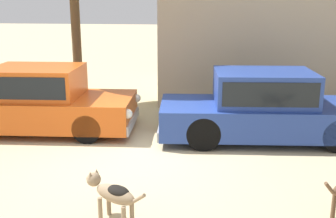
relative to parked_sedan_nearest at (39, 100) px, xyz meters
name	(u,v)px	position (x,y,z in m)	size (l,w,h in m)	color
ground_plane	(138,157)	(2.46, -1.40, -0.71)	(80.00, 80.00, 0.00)	tan
parked_sedan_nearest	(39,100)	(0.00, 0.00, 0.00)	(4.34, 1.97, 1.44)	#D15619
parked_sedan_second	(264,106)	(4.90, -0.04, 0.00)	(4.57, 1.99, 1.45)	navy
stray_dog_spotted	(112,192)	(2.55, -3.71, -0.30)	(0.96, 0.60, 0.64)	#997F60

